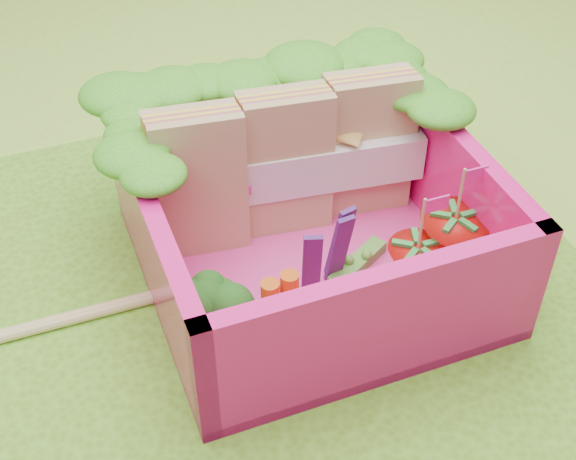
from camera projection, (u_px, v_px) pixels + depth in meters
The scene contains 13 objects.
ground at pixel (270, 291), 3.28m from camera, with size 14.00×14.00×0.00m, color #8ED93D.
placemat at pixel (270, 288), 3.27m from camera, with size 2.60×2.60×0.03m, color #659D23.
bento_floor at pixel (309, 265), 3.31m from camera, with size 1.30×1.30×0.05m, color #FF41A6.
bento_box at pixel (310, 220), 3.15m from camera, with size 1.30×1.30×0.55m.
lettuce_ruffle at pixel (266, 86), 3.26m from camera, with size 1.43×0.83×0.11m.
sandwich_stack at pixel (286, 163), 3.27m from camera, with size 1.17×0.31×0.64m.
broccoli at pixel (208, 311), 2.83m from camera, with size 0.32×0.32×0.27m.
carrot_sticks at pixel (280, 305), 2.93m from camera, with size 0.15×0.07×0.27m.
purple_wedges at pixel (330, 252), 3.06m from camera, with size 0.23×0.13×0.38m.
strawberry_left at pixel (415, 269), 3.08m from camera, with size 0.23×0.23×0.47m.
strawberry_right at pixel (451, 245), 3.16m from camera, with size 0.28×0.28×0.52m.
snap_peas at pixel (403, 267), 3.23m from camera, with size 0.66×0.45×0.05m.
chopsticks at pixel (47, 324), 3.07m from camera, with size 2.03×0.08×0.04m.
Camera 1 is at (-0.75, -2.16, 2.36)m, focal length 50.00 mm.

